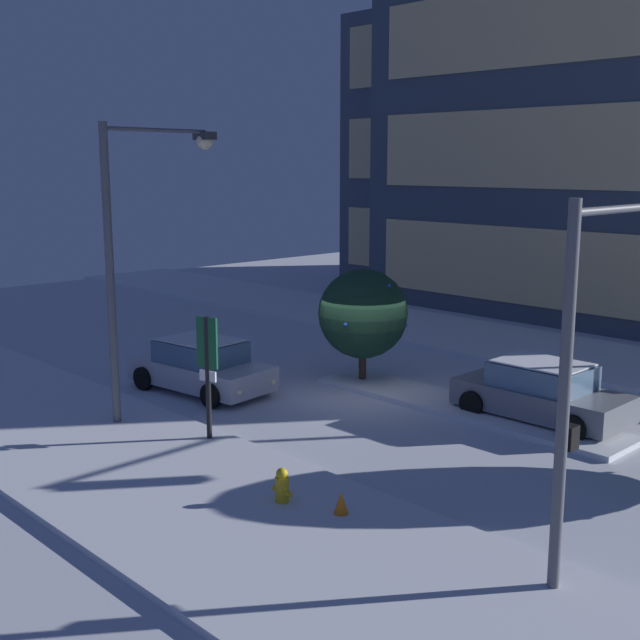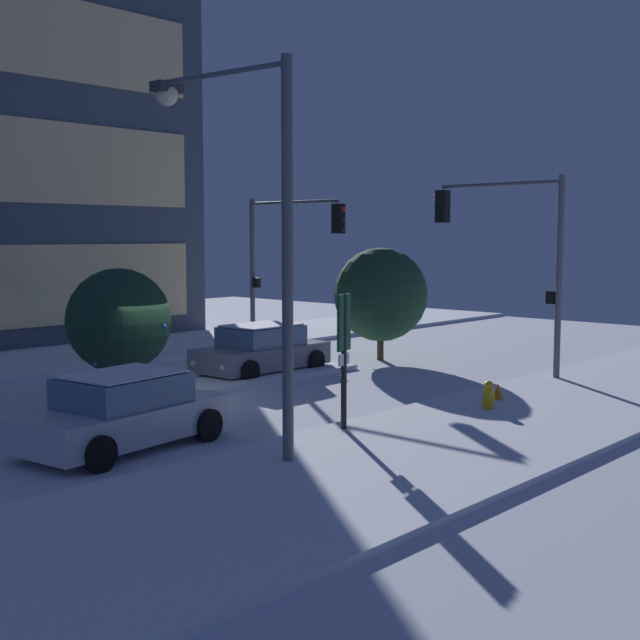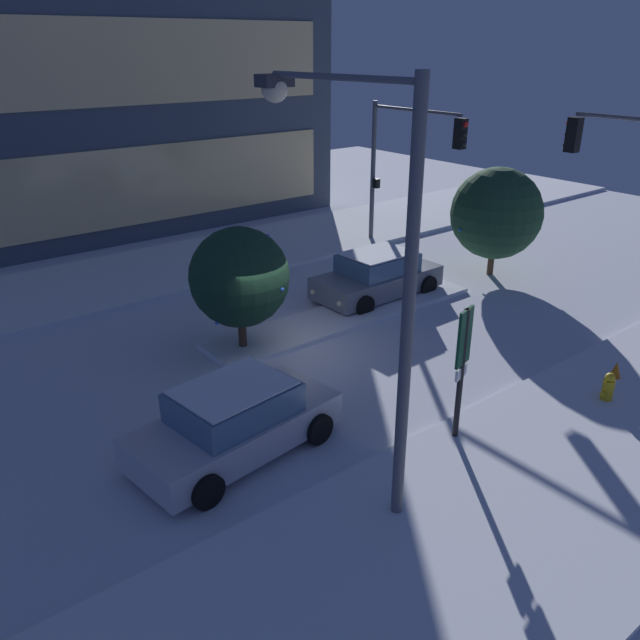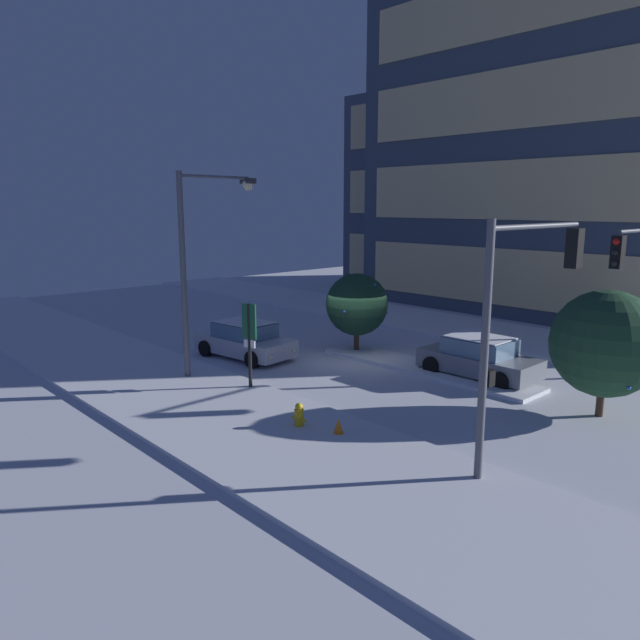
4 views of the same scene
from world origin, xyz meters
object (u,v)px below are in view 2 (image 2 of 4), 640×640
decorated_tree_left_of_median (381,295)px  decorated_tree_median (119,321)px  car_far (261,350)px  fire_hydrant (488,398)px  street_lamp_arched (247,200)px  traffic_light_corner_near_right (507,240)px  construction_cone (498,394)px  traffic_light_corner_far_right (288,245)px  car_near (124,413)px  parking_info_sign (344,346)px

decorated_tree_left_of_median → decorated_tree_median: bearing=178.7°
car_far → fire_hydrant: bearing=85.9°
street_lamp_arched → fire_hydrant: bearing=-105.4°
traffic_light_corner_near_right → construction_cone: 5.85m
traffic_light_corner_far_right → construction_cone: size_ratio=10.02×
traffic_light_corner_near_right → decorated_tree_median: traffic_light_corner_near_right is taller
street_lamp_arched → decorated_tree_left_of_median: 13.31m
traffic_light_corner_near_right → decorated_tree_median: (-10.06, 4.95, -1.96)m
street_lamp_arched → decorated_tree_median: 6.98m
car_near → traffic_light_corner_far_right: bearing=24.7°
car_far → decorated_tree_median: bearing=6.1°
traffic_light_corner_far_right → decorated_tree_left_of_median: bearing=6.8°
decorated_tree_median → decorated_tree_left_of_median: bearing=-1.3°
car_near → traffic_light_corner_far_right: traffic_light_corner_far_right is taller
car_far → parking_info_sign: parking_info_sign is taller
street_lamp_arched → parking_info_sign: bearing=-96.1°
street_lamp_arched → decorated_tree_median: bearing=-18.0°
car_near → parking_info_sign: 4.61m
traffic_light_corner_near_right → decorated_tree_left_of_median: 5.06m
parking_info_sign → street_lamp_arched: bearing=72.9°
decorated_tree_median → decorated_tree_left_of_median: 10.11m
construction_cone → street_lamp_arched: bearing=174.0°
decorated_tree_median → construction_cone: size_ratio=6.10×
traffic_light_corner_near_right → decorated_tree_left_of_median: (0.05, 4.72, -1.82)m
car_far → traffic_light_corner_near_right: bearing=128.8°
car_near → fire_hydrant: size_ratio=5.62×
decorated_tree_left_of_median → construction_cone: (-4.01, -6.83, -1.92)m
street_lamp_arched → construction_cone: bearing=-100.7°
decorated_tree_left_of_median → construction_cone: decorated_tree_left_of_median is taller
car_near → fire_hydrant: 8.36m
parking_info_sign → decorated_tree_left_of_median: size_ratio=0.79×
traffic_light_corner_far_right → parking_info_sign: 13.25m
car_far → car_near: bearing=28.7°
street_lamp_arched → decorated_tree_median: street_lamp_arched is taller
traffic_light_corner_near_right → parking_info_sign: 9.26m
fire_hydrant → decorated_tree_left_of_median: bearing=54.6°
fire_hydrant → construction_cone: 1.21m
construction_cone → decorated_tree_median: bearing=130.8°
fire_hydrant → parking_info_sign: size_ratio=0.27×
parking_info_sign → decorated_tree_median: 6.43m
fire_hydrant → traffic_light_corner_near_right: bearing=26.4°
parking_info_sign → car_near: bearing=40.7°
traffic_light_corner_near_right → fire_hydrant: bearing=116.4°
car_near → street_lamp_arched: street_lamp_arched is taller
traffic_light_corner_far_right → construction_cone: 11.83m
traffic_light_corner_far_right → traffic_light_corner_near_right: size_ratio=0.94×
car_near → construction_cone: bearing=-27.2°
car_near → fire_hydrant: car_near is taller
traffic_light_corner_near_right → parking_info_sign: size_ratio=1.98×
car_far → parking_info_sign: bearing=57.7°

